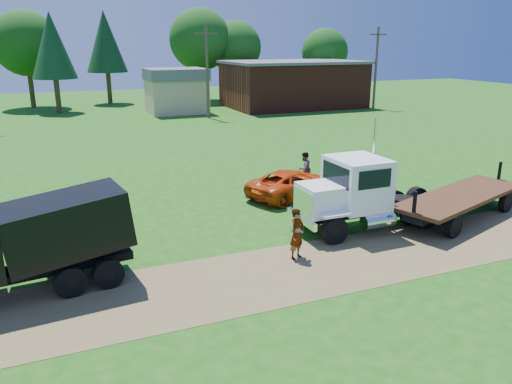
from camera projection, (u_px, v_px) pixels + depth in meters
name	position (u px, v px, depth m)	size (l,w,h in m)	color
ground	(341.00, 262.00, 17.53)	(140.00, 140.00, 0.00)	#184E11
dirt_track	(341.00, 262.00, 17.53)	(120.00, 4.20, 0.01)	brown
white_semi_tractor	(358.00, 194.00, 20.21)	(7.39, 2.66, 4.46)	black
black_dump_truck	(22.00, 242.00, 14.92)	(7.15, 2.99, 3.04)	black
orange_pickup	(291.00, 183.00, 24.79)	(2.24, 4.85, 1.35)	#CA3B09
flatbed_trailer	(460.00, 200.00, 21.72)	(7.90, 4.58, 1.94)	#3C2613
spectator_a	(297.00, 234.00, 17.58)	(0.68, 0.44, 1.85)	#999999
spectator_b	(304.00, 169.00, 26.72)	(0.87, 0.68, 1.80)	#999999
brick_building	(293.00, 84.00, 58.73)	(15.40, 10.40, 5.30)	maroon
tan_shed	(176.00, 90.00, 53.68)	(6.20, 5.40, 4.70)	tan
utility_poles	(207.00, 70.00, 49.33)	(42.20, 0.28, 9.00)	#463628
tree_row	(126.00, 44.00, 58.84)	(54.62, 12.78, 11.60)	#392C17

